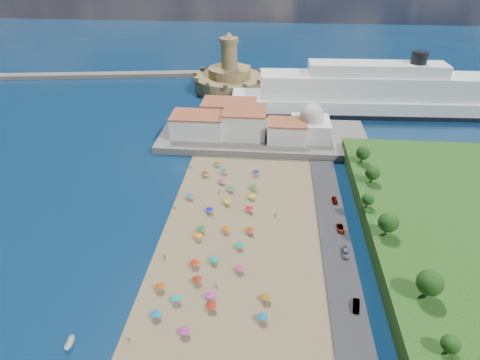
# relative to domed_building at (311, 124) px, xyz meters

# --- Properties ---
(ground) EXTENTS (700.00, 700.00, 0.00)m
(ground) POSITION_rel_domed_building_xyz_m (-30.00, -71.00, -8.97)
(ground) COLOR #071938
(ground) RESTS_ON ground
(terrace) EXTENTS (90.00, 36.00, 3.00)m
(terrace) POSITION_rel_domed_building_xyz_m (-20.00, 2.00, -7.47)
(terrace) COLOR #59544C
(terrace) RESTS_ON ground
(jetty) EXTENTS (18.00, 70.00, 2.40)m
(jetty) POSITION_rel_domed_building_xyz_m (-42.00, 37.00, -7.77)
(jetty) COLOR #59544C
(jetty) RESTS_ON ground
(breakwater) EXTENTS (199.03, 34.77, 2.60)m
(breakwater) POSITION_rel_domed_building_xyz_m (-140.00, 82.00, -7.67)
(breakwater) COLOR #59544C
(breakwater) RESTS_ON ground
(waterfront_buildings) EXTENTS (57.00, 29.00, 11.00)m
(waterfront_buildings) POSITION_rel_domed_building_xyz_m (-33.05, 2.64, -1.10)
(waterfront_buildings) COLOR silver
(waterfront_buildings) RESTS_ON terrace
(domed_building) EXTENTS (16.00, 16.00, 15.00)m
(domed_building) POSITION_rel_domed_building_xyz_m (0.00, 0.00, 0.00)
(domed_building) COLOR silver
(domed_building) RESTS_ON terrace
(fortress) EXTENTS (40.00, 40.00, 32.40)m
(fortress) POSITION_rel_domed_building_xyz_m (-42.00, 67.00, -2.29)
(fortress) COLOR #9C814E
(fortress) RESTS_ON ground
(cruise_ship) EXTENTS (141.76, 25.84, 30.82)m
(cruise_ship) POSITION_rel_domed_building_xyz_m (33.12, 38.47, 0.15)
(cruise_ship) COLOR black
(cruise_ship) RESTS_ON ground
(beach_parasols) EXTENTS (31.67, 115.60, 2.20)m
(beach_parasols) POSITION_rel_domed_building_xyz_m (-31.01, -82.64, -6.83)
(beach_parasols) COLOR gray
(beach_parasols) RESTS_ON beach
(beachgoers) EXTENTS (33.94, 96.48, 1.88)m
(beachgoers) POSITION_rel_domed_building_xyz_m (-33.14, -67.24, -7.85)
(beachgoers) COLOR tan
(beachgoers) RESTS_ON beach
(parked_cars) EXTENTS (2.21, 70.87, 1.42)m
(parked_cars) POSITION_rel_domed_building_xyz_m (6.00, -75.09, -7.60)
(parked_cars) COLOR gray
(parked_cars) RESTS_ON promenade
(hillside_trees) EXTENTS (12.77, 110.85, 7.69)m
(hillside_trees) POSITION_rel_domed_building_xyz_m (17.96, -78.24, 1.05)
(hillside_trees) COLOR #382314
(hillside_trees) RESTS_ON hillside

